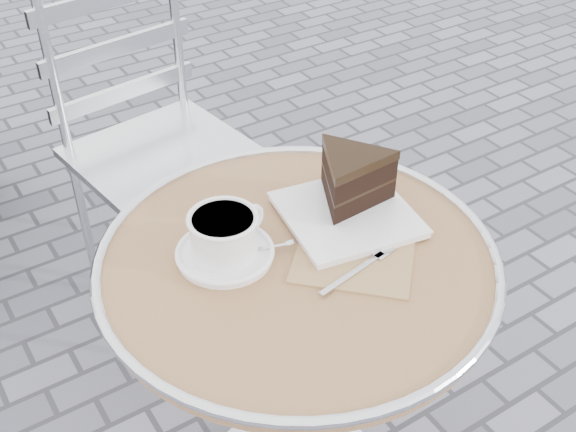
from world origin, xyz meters
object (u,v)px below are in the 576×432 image
cappuccino_set (225,239)px  bistro_chair (141,110)px  cafe_table (297,322)px  cake_plate_set (351,187)px

cappuccino_set → bistro_chair: size_ratio=0.20×
cafe_table → cappuccino_set: size_ratio=3.78×
cappuccino_set → bistro_chair: (0.16, 0.79, -0.17)m
cake_plate_set → cafe_table: bearing=-149.9°
cappuccino_set → bistro_chair: 0.82m
bistro_chair → cappuccino_set: bearing=-109.3°
cappuccino_set → cafe_table: bearing=-46.3°
cappuccino_set → bistro_chair: bistro_chair is taller
cake_plate_set → bistro_chair: (-0.10, 0.80, -0.18)m
cake_plate_set → bistro_chair: 0.82m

